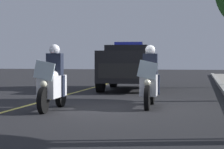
# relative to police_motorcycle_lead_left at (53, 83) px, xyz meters

# --- Properties ---
(ground_plane) EXTENTS (80.00, 80.00, 0.00)m
(ground_plane) POSITION_rel_police_motorcycle_lead_left_xyz_m (-0.91, 1.37, -0.70)
(ground_plane) COLOR black
(lane_stripe_center) EXTENTS (48.00, 0.12, 0.01)m
(lane_stripe_center) POSITION_rel_police_motorcycle_lead_left_xyz_m (-0.91, -1.06, -0.70)
(lane_stripe_center) COLOR #E0D14C
(lane_stripe_center) RESTS_ON ground
(police_motorcycle_lead_left) EXTENTS (2.14, 0.58, 1.72)m
(police_motorcycle_lead_left) POSITION_rel_police_motorcycle_lead_left_xyz_m (0.00, 0.00, 0.00)
(police_motorcycle_lead_left) COLOR black
(police_motorcycle_lead_left) RESTS_ON ground
(police_motorcycle_lead_right) EXTENTS (2.14, 0.58, 1.72)m
(police_motorcycle_lead_right) POSITION_rel_police_motorcycle_lead_left_xyz_m (-1.16, 2.40, 0.00)
(police_motorcycle_lead_right) COLOR black
(police_motorcycle_lead_right) RESTS_ON ground
(police_suv) EXTENTS (4.97, 2.21, 2.05)m
(police_suv) POSITION_rel_police_motorcycle_lead_left_xyz_m (-7.49, 0.75, 0.37)
(police_suv) COLOR black
(police_suv) RESTS_ON ground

